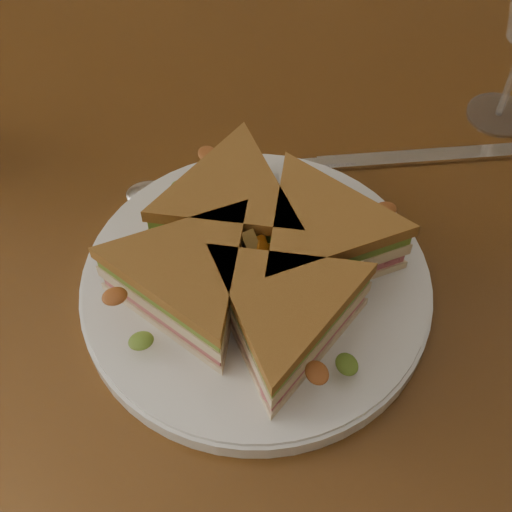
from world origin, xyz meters
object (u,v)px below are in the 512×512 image
(table, at_px, (292,315))
(spoon, at_px, (177,199))
(plate, at_px, (256,286))
(sandwich_wedges, at_px, (256,260))
(knife, at_px, (407,158))

(table, height_order, spoon, spoon)
(table, height_order, plate, plate)
(sandwich_wedges, distance_m, spoon, 0.13)
(spoon, height_order, knife, spoon)
(spoon, distance_m, knife, 0.22)
(plate, bearing_deg, sandwich_wedges, 63.43)
(table, bearing_deg, spoon, 154.98)
(table, distance_m, plate, 0.12)
(table, xyz_separation_m, spoon, (-0.11, 0.05, 0.10))
(plate, relative_size, spoon, 1.55)
(sandwich_wedges, distance_m, knife, 0.21)
(plate, bearing_deg, knife, 50.32)
(sandwich_wedges, height_order, spoon, sandwich_wedges)
(plate, height_order, spoon, plate)
(knife, bearing_deg, spoon, -171.55)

